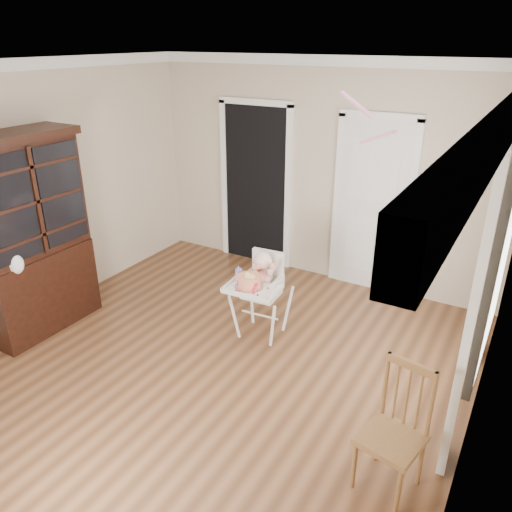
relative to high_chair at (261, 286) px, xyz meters
The scene contains 16 objects.
floor 1.03m from the high_chair, 98.58° to the right, with size 5.00×5.00×0.00m, color #53321C.
ceiling 2.30m from the high_chair, 98.58° to the right, with size 5.00×5.00×0.00m, color white.
wall_back 1.83m from the high_chair, 94.41° to the left, with size 4.50×4.50×0.00m, color #C3B098.
wall_left 2.64m from the high_chair, 160.42° to the right, with size 5.00×5.00×0.00m, color #C3B098.
wall_right 2.41m from the high_chair, 21.73° to the right, with size 5.00×5.00×0.00m, color #C3B098.
crown_molding 2.24m from the high_chair, 98.58° to the right, with size 4.50×5.00×0.12m, color white, non-canonical shape.
doorway 2.01m from the high_chair, 122.11° to the left, with size 1.06×0.05×2.22m.
closet_door 1.79m from the high_chair, 70.63° to the left, with size 0.96×0.09×2.13m.
window_right 2.17m from the high_chair, ahead, with size 0.13×1.84×2.30m.
high_chair is the anchor object (origin of this frame).
baby 0.15m from the high_chair, 90.77° to the left, with size 0.28×0.22×0.43m.
cake 0.25m from the high_chair, 95.52° to the right, with size 0.29×0.29×0.13m.
sippy_cup 0.27m from the high_chair, 143.37° to the right, with size 0.07×0.07×0.17m.
china_cabinet 2.40m from the high_chair, 154.06° to the right, with size 0.55×1.23×2.07m.
dining_chair 2.11m from the high_chair, 35.27° to the right, with size 0.45×0.45×0.95m.
streamer 2.04m from the high_chair, ahead, with size 0.03×0.50×0.02m, color pink, non-canonical shape.
Camera 1 is at (2.35, -3.07, 2.90)m, focal length 35.00 mm.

